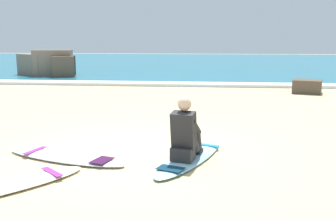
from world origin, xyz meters
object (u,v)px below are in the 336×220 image
object	(u,v)px
surfboard_main	(191,157)
shoreline_rock	(307,86)
surfer_seated	(185,135)
surfboard_spare_far	(11,185)
surfboard_spare_near	(65,157)

from	to	relation	value
surfboard_main	shoreline_rock	xyz separation A→B (m)	(3.63, 7.78, 0.19)
surfer_seated	surfboard_spare_far	xyz separation A→B (m)	(-2.13, -1.22, -0.40)
surfer_seated	shoreline_rock	distance (m)	8.78
surfer_seated	surfboard_spare_far	world-z (taller)	surfer_seated
surfboard_spare_near	shoreline_rock	distance (m)	9.74
surfer_seated	surfboard_spare_near	size ratio (longest dim) A/B	0.43
surfer_seated	shoreline_rock	bearing A→B (deg)	64.95
shoreline_rock	surfboard_spare_near	bearing A→B (deg)	-125.03
surfer_seated	shoreline_rock	xyz separation A→B (m)	(3.71, 7.95, -0.21)
surfboard_main	surfboard_spare_near	world-z (taller)	same
surfboard_spare_near	surfboard_spare_far	size ratio (longest dim) A/B	1.19
surfboard_spare_near	surfboard_spare_far	distance (m)	1.23
surfboard_spare_near	surfboard_spare_far	world-z (taller)	same
surfer_seated	surfboard_spare_far	size ratio (longest dim) A/B	0.51
surfboard_main	surfer_seated	xyz separation A→B (m)	(-0.08, -0.17, 0.40)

